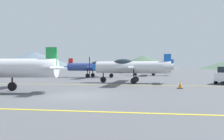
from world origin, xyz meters
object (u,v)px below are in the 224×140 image
airplane_mid (130,67)px  traffic_cone_front (180,85)px  airplane_far (94,67)px  airplane_back (150,66)px

airplane_mid → traffic_cone_front: 6.46m
airplane_mid → airplane_far: size_ratio=1.00×
airplane_back → airplane_far: bearing=-136.8°
traffic_cone_front → airplane_mid: bearing=129.8°
airplane_far → traffic_cone_front: bearing=-55.9°
airplane_mid → airplane_far: bearing=121.0°
traffic_cone_front → airplane_far: bearing=124.1°
airplane_back → airplane_mid: bearing=-98.4°
airplane_back → traffic_cone_front: airplane_back is taller
airplane_back → traffic_cone_front: size_ratio=16.02×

